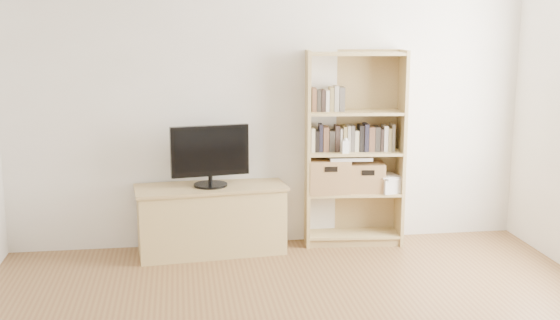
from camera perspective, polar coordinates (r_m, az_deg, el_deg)
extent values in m
cube|color=silver|center=(6.06, -0.85, 5.18)|extent=(4.50, 0.02, 2.60)
cube|color=#A68B55|center=(5.99, -5.61, -4.93)|extent=(1.25, 0.57, 0.56)
cube|color=#A68B55|center=(6.11, 6.08, 0.90)|extent=(0.87, 0.37, 1.70)
cube|color=black|center=(5.86, -5.71, 0.34)|extent=(0.66, 0.16, 0.51)
cube|color=beige|center=(6.12, 6.07, 1.76)|extent=(0.82, 0.19, 0.22)
cube|color=beige|center=(6.04, 4.36, 4.89)|extent=(0.37, 0.16, 0.19)
cube|color=white|center=(6.00, 5.34, 1.06)|extent=(0.06, 0.04, 0.11)
cube|color=olive|center=(6.12, 3.95, -1.26)|extent=(0.37, 0.31, 0.29)
cube|color=olive|center=(6.18, 6.99, -1.38)|extent=(0.33, 0.29, 0.25)
cube|color=silver|center=(6.11, 5.67, 0.22)|extent=(0.38, 0.28, 0.03)
cube|color=silver|center=(6.23, 8.68, -1.93)|extent=(0.25, 0.31, 0.12)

